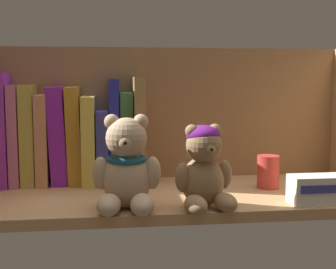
% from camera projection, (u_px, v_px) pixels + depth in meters
% --- Properties ---
extents(shelf_board, '(0.78, 0.30, 0.02)m').
position_uv_depth(shelf_board, '(182.00, 197.00, 0.94)').
color(shelf_board, tan).
rests_on(shelf_board, ground).
extents(shelf_back_panel, '(0.80, 0.01, 0.32)m').
position_uv_depth(shelf_back_panel, '(171.00, 118.00, 1.07)').
color(shelf_back_panel, olive).
rests_on(shelf_back_panel, ground).
extents(book_0, '(0.02, 0.12, 0.24)m').
position_uv_depth(book_0, '(6.00, 129.00, 1.00)').
color(book_0, purple).
rests_on(book_0, shelf_board).
extents(book_1, '(0.02, 0.11, 0.22)m').
position_uv_depth(book_1, '(17.00, 135.00, 1.00)').
color(book_1, '#C26A94').
rests_on(book_1, shelf_board).
extents(book_2, '(0.03, 0.10, 0.22)m').
position_uv_depth(book_2, '(30.00, 135.00, 1.00)').
color(book_2, gold).
rests_on(book_2, shelf_board).
extents(book_3, '(0.03, 0.11, 0.19)m').
position_uv_depth(book_3, '(44.00, 139.00, 1.01)').
color(book_3, tan).
rests_on(book_3, shelf_board).
extents(book_4, '(0.04, 0.10, 0.21)m').
position_uv_depth(book_4, '(59.00, 135.00, 1.01)').
color(book_4, purple).
rests_on(book_4, shelf_board).
extents(book_5, '(0.03, 0.11, 0.21)m').
position_uv_depth(book_5, '(75.00, 135.00, 1.02)').
color(book_5, '#B67C25').
rests_on(book_5, shelf_board).
extents(book_6, '(0.03, 0.14, 0.19)m').
position_uv_depth(book_6, '(89.00, 139.00, 1.02)').
color(book_6, gold).
rests_on(book_6, shelf_board).
extents(book_7, '(0.03, 0.12, 0.16)m').
position_uv_depth(book_7, '(103.00, 146.00, 1.03)').
color(book_7, '#35398B').
rests_on(book_7, shelf_board).
extents(book_8, '(0.02, 0.11, 0.23)m').
position_uv_depth(book_8, '(114.00, 131.00, 1.03)').
color(book_8, '#2025A0').
rests_on(book_8, shelf_board).
extents(book_9, '(0.03, 0.10, 0.20)m').
position_uv_depth(book_9, '(126.00, 137.00, 1.03)').
color(book_9, '#417440').
rests_on(book_9, shelf_board).
extents(book_10, '(0.02, 0.15, 0.23)m').
position_uv_depth(book_10, '(138.00, 129.00, 1.03)').
color(book_10, olive).
rests_on(book_10, shelf_board).
extents(teddy_bear_larger, '(0.12, 0.13, 0.17)m').
position_uv_depth(teddy_bear_larger, '(127.00, 169.00, 0.81)').
color(teddy_bear_larger, tan).
rests_on(teddy_bear_larger, shelf_board).
extents(teddy_bear_smaller, '(0.11, 0.12, 0.15)m').
position_uv_depth(teddy_bear_smaller, '(204.00, 168.00, 0.82)').
color(teddy_bear_smaller, '#93704C').
rests_on(teddy_bear_smaller, shelf_board).
extents(pillar_candle, '(0.05, 0.05, 0.07)m').
position_uv_depth(pillar_candle, '(268.00, 172.00, 0.97)').
color(pillar_candle, '#C63833').
rests_on(pillar_candle, shelf_board).
extents(small_product_box, '(0.10, 0.05, 0.05)m').
position_uv_depth(small_product_box, '(317.00, 190.00, 0.85)').
color(small_product_box, silver).
rests_on(small_product_box, shelf_board).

